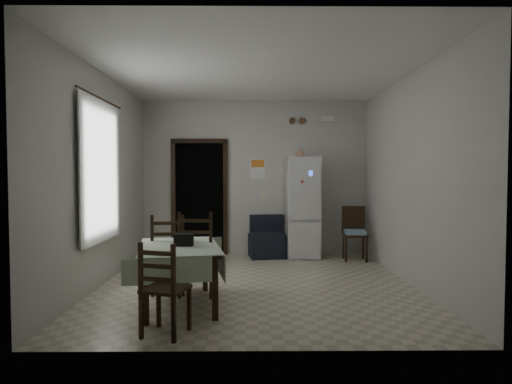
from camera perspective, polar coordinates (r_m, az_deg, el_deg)
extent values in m
plane|color=beige|center=(6.03, 0.05, -12.15)|extent=(4.50, 4.50, 0.00)
cube|color=black|center=(8.37, -7.33, -0.83)|extent=(0.90, 0.45, 2.10)
cube|color=black|center=(8.21, -10.93, -0.92)|extent=(0.08, 0.10, 2.18)
cube|color=black|center=(8.09, -4.09, -0.93)|extent=(0.08, 0.10, 2.18)
cube|color=black|center=(8.14, -7.58, 6.76)|extent=(1.06, 0.10, 0.08)
cube|color=silver|center=(6.01, -20.90, 2.58)|extent=(0.10, 1.20, 1.60)
cube|color=silver|center=(5.98, -19.91, 2.60)|extent=(0.02, 1.45, 1.85)
cylinder|color=black|center=(6.05, -19.95, 11.63)|extent=(0.02, 1.60, 0.02)
cube|color=white|center=(8.08, 0.24, 3.12)|extent=(0.28, 0.02, 0.40)
cube|color=orange|center=(8.07, 0.24, 3.83)|extent=(0.24, 0.01, 0.14)
cube|color=beige|center=(8.09, 0.95, -0.57)|extent=(0.08, 0.02, 0.12)
cylinder|color=brown|center=(8.17, 4.86, 9.43)|extent=(0.12, 0.03, 0.12)
cylinder|color=brown|center=(8.19, 6.14, 9.41)|extent=(0.12, 0.03, 0.12)
cube|color=white|center=(8.24, 9.45, 9.56)|extent=(0.25, 0.07, 0.09)
cone|color=tan|center=(7.86, 5.83, 5.27)|extent=(0.22, 0.22, 0.17)
cube|color=black|center=(4.98, -9.60, -6.30)|extent=(0.21, 0.13, 0.14)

